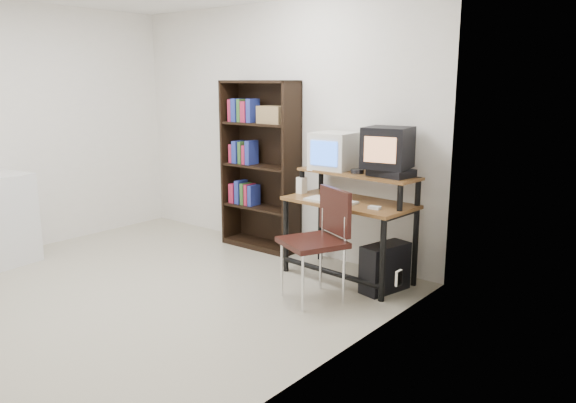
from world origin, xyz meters
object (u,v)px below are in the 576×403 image
Objects in this scene: computer_desk at (350,206)px; crt_monitor at (334,151)px; school_chair at (321,232)px; mini_fridge at (0,219)px; pc_tower at (385,268)px; crt_tv at (388,148)px; bookshelf at (261,164)px.

crt_monitor reaches higher than computer_desk.
school_chair is 3.29m from mini_fridge.
mini_fridge reaches higher than pc_tower.
pc_tower is at bearing -7.42° from computer_desk.
crt_tv is 0.24× the size of bookshelf.
mini_fridge is (-3.04, -1.24, -0.13)m from school_chair.
bookshelf reaches higher than school_chair.
mini_fridge is (-1.65, -2.06, -0.48)m from bookshelf.
computer_desk is at bearing 123.69° from school_chair.
crt_monitor is at bearing 175.18° from pc_tower.
school_chair is at bearing -110.57° from pc_tower.
crt_tv reaches higher than pc_tower.
mini_fridge is at bearing -158.18° from crt_tv.
crt_tv is at bearing 24.53° from computer_desk.
crt_monitor reaches higher than mini_fridge.
computer_desk is 3.48m from mini_fridge.
bookshelf is 2.69m from mini_fridge.
mini_fridge is (-2.95, -1.83, -0.24)m from computer_desk.
school_chair is at bearing 15.34° from mini_fridge.
crt_tv reaches higher than computer_desk.
crt_monitor reaches higher than school_chair.
school_chair is (-0.20, -0.70, -0.65)m from crt_tv.
bookshelf reaches higher than computer_desk.
bookshelf reaches higher than crt_monitor.
pc_tower is 0.25× the size of bookshelf.
crt_monitor is 0.59m from crt_tv.
school_chair is at bearing -66.42° from crt_monitor.
mini_fridge is at bearing -129.07° from bookshelf.
crt_monitor is 1.00m from school_chair.
mini_fridge is (-3.25, -1.94, -0.78)m from crt_tv.
crt_tv is 1.63m from bookshelf.
mini_fridge is at bearing -147.58° from crt_monitor.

